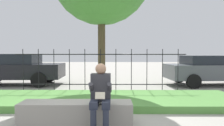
{
  "coord_description": "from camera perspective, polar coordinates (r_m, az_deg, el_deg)",
  "views": [
    {
      "loc": [
        0.46,
        -4.41,
        1.45
      ],
      "look_at": [
        0.41,
        3.99,
        1.06
      ],
      "focal_mm": 35.0,
      "sensor_mm": 36.0,
      "label": 1
    }
  ],
  "objects": [
    {
      "name": "ground_plane",
      "position": [
        4.67,
        -5.56,
        -15.47
      ],
      "size": [
        60.0,
        60.0,
        0.0
      ],
      "primitive_type": "plane",
      "color": "#A8A399"
    },
    {
      "name": "stone_bench",
      "position": [
        4.65,
        -9.28,
        -13.0
      ],
      "size": [
        2.27,
        0.57,
        0.45
      ],
      "color": "gray",
      "rests_on": "ground_plane"
    },
    {
      "name": "person_seated_reader",
      "position": [
        4.17,
        -3.01,
        -7.99
      ],
      "size": [
        0.42,
        0.73,
        1.25
      ],
      "color": "black",
      "rests_on": "ground_plane"
    },
    {
      "name": "grass_berm",
      "position": [
        6.43,
        -3.85,
        -9.56
      ],
      "size": [
        8.12,
        2.31,
        0.18
      ],
      "color": "#569342",
      "rests_on": "ground_plane"
    },
    {
      "name": "iron_fence",
      "position": [
        7.84,
        -3.05,
        -1.88
      ],
      "size": [
        6.12,
        0.03,
        1.59
      ],
      "color": "black",
      "rests_on": "ground_plane"
    },
    {
      "name": "car_parked_right",
      "position": [
        10.78,
        24.82,
        -1.5
      ],
      "size": [
        4.22,
        2.09,
        1.33
      ],
      "rotation": [
        0.0,
        0.0,
        0.06
      ],
      "color": "#4C5156",
      "rests_on": "ground_plane"
    },
    {
      "name": "car_parked_left",
      "position": [
        10.84,
        -24.07,
        -1.25
      ],
      "size": [
        4.26,
        2.11,
        1.4
      ],
      "rotation": [
        0.0,
        0.0,
        0.04
      ],
      "color": "black",
      "rests_on": "ground_plane"
    }
  ]
}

